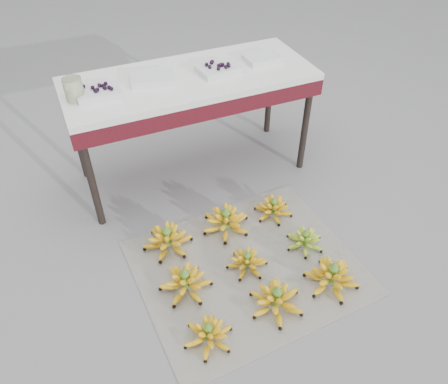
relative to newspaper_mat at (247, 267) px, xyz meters
name	(u,v)px	position (x,y,z in m)	size (l,w,h in m)	color
ground	(235,265)	(-0.06, 0.05, 0.00)	(60.00, 60.00, 0.00)	slate
newspaper_mat	(247,267)	(0.00, 0.00, 0.00)	(1.25, 1.05, 0.01)	beige
bunch_front_left	(208,334)	(-0.39, -0.34, 0.06)	(0.28, 0.28, 0.15)	yellow
bunch_front_center	(276,300)	(0.02, -0.31, 0.06)	(0.31, 0.31, 0.18)	yellow
bunch_front_right	(332,277)	(0.38, -0.30, 0.07)	(0.34, 0.34, 0.18)	yellow
bunch_mid_left	(185,282)	(-0.38, 0.00, 0.06)	(0.38, 0.38, 0.18)	yellow
bunch_mid_center	(247,262)	(0.00, 0.00, 0.05)	(0.31, 0.31, 0.14)	yellow
bunch_mid_right	(305,240)	(0.40, 0.01, 0.05)	(0.23, 0.23, 0.14)	#83AF22
bunch_back_left	(168,239)	(-0.38, 0.34, 0.07)	(0.37, 0.37, 0.18)	yellow
bunch_back_center	(226,221)	(0.01, 0.34, 0.07)	(0.39, 0.39, 0.19)	yellow
bunch_back_right	(273,208)	(0.35, 0.34, 0.06)	(0.28, 0.28, 0.15)	yellow
vendor_table	(190,88)	(0.04, 0.99, 0.68)	(1.61, 0.64, 0.77)	black
tray_far_left	(99,92)	(-0.53, 0.96, 0.79)	(0.26, 0.20, 0.06)	silver
tray_left	(152,78)	(-0.19, 1.01, 0.79)	(0.30, 0.24, 0.04)	silver
tray_right	(218,69)	(0.23, 0.96, 0.79)	(0.28, 0.22, 0.07)	silver
tray_far_right	(262,58)	(0.57, 1.00, 0.79)	(0.24, 0.17, 0.04)	silver
glass_jar	(74,89)	(-0.67, 0.96, 0.84)	(0.11, 0.11, 0.14)	beige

